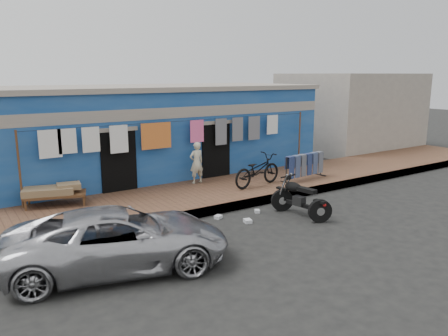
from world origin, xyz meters
The scene contains 15 objects.
ground centered at (0.00, 0.00, 0.00)m, with size 80.00×80.00×0.00m, color black.
sidewalk centered at (0.00, 3.00, 0.12)m, with size 28.00×3.00×0.25m, color brown.
curb centered at (0.00, 1.55, 0.12)m, with size 28.00×0.10×0.25m, color gray.
building centered at (0.00, 6.99, 1.69)m, with size 12.20×5.20×3.36m.
neighbor_right centered at (11.00, 7.00, 1.90)m, with size 6.00×5.00×3.80m, color #9E9384.
clothesline centered at (-0.44, 4.25, 1.82)m, with size 10.06×0.06×2.10m.
car centered at (-3.98, -0.27, 0.62)m, with size 2.00×4.40×1.24m, color #B3B3B8.
seated_person centered at (0.27, 4.04, 0.93)m, with size 0.49×0.33×1.37m, color beige.
bicycle centered at (1.70, 2.64, 0.87)m, with size 0.68×1.93×1.25m, color black.
motorcycle centered at (1.23, 0.14, 0.53)m, with size 0.78×1.70×1.06m, color black, non-canonical shape.
charpoy centered at (-4.20, 3.98, 0.53)m, with size 1.81×1.24×0.56m, color brown, non-canonical shape.
jeans_rack centered at (3.62, 2.49, 0.70)m, with size 1.90×0.54×0.90m, color black, non-canonical shape.
litter_a centered at (-0.71, 1.20, 0.04)m, with size 0.20×0.15×0.09m, color silver.
litter_b centered at (0.46, 1.02, 0.04)m, with size 0.17×0.13×0.08m, color silver.
litter_c centered at (-0.25, 0.51, 0.04)m, with size 0.22×0.18×0.09m, color silver.
Camera 1 is at (-6.70, -8.12, 3.76)m, focal length 35.00 mm.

